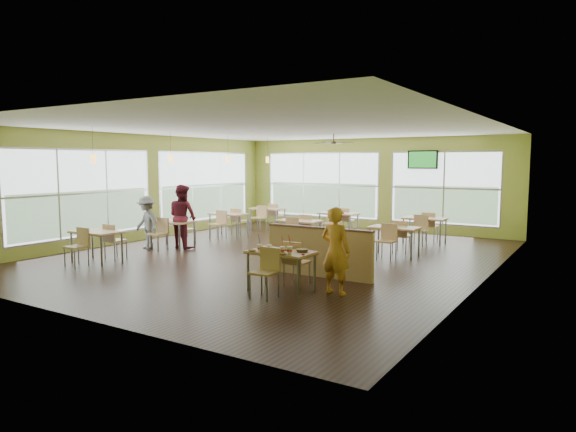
% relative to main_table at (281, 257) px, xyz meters
% --- Properties ---
extents(room, '(12.00, 12.04, 3.20)m').
position_rel_main_table_xyz_m(room, '(-2.00, 3.00, 0.97)').
color(room, black).
rests_on(room, ground).
extents(window_bays, '(9.24, 10.24, 2.38)m').
position_rel_main_table_xyz_m(window_bays, '(-4.65, 6.08, 0.85)').
color(window_bays, white).
rests_on(window_bays, room).
extents(main_table, '(1.22, 1.52, 0.87)m').
position_rel_main_table_xyz_m(main_table, '(0.00, 0.00, 0.00)').
color(main_table, tan).
rests_on(main_table, floor).
extents(half_wall_divider, '(2.40, 0.14, 1.04)m').
position_rel_main_table_xyz_m(half_wall_divider, '(0.00, 1.45, -0.11)').
color(half_wall_divider, tan).
rests_on(half_wall_divider, floor).
extents(dining_tables, '(6.92, 8.72, 0.87)m').
position_rel_main_table_xyz_m(dining_tables, '(-3.05, 4.71, -0.00)').
color(dining_tables, tan).
rests_on(dining_tables, floor).
extents(pendant_lights, '(0.11, 7.31, 0.86)m').
position_rel_main_table_xyz_m(pendant_lights, '(-5.20, 3.68, 1.82)').
color(pendant_lights, '#2D2119').
rests_on(pendant_lights, ceiling).
extents(ceiling_fan, '(1.25, 1.25, 0.29)m').
position_rel_main_table_xyz_m(ceiling_fan, '(-2.00, 6.00, 2.32)').
color(ceiling_fan, '#2D2119').
rests_on(ceiling_fan, ceiling).
extents(tv_backwall, '(1.00, 0.07, 0.60)m').
position_rel_main_table_xyz_m(tv_backwall, '(-0.20, 8.90, 1.82)').
color(tv_backwall, black).
rests_on(tv_backwall, wall_back).
extents(man_plaid, '(0.61, 0.43, 1.58)m').
position_rel_main_table_xyz_m(man_plaid, '(0.92, 0.37, 0.16)').
color(man_plaid, orange).
rests_on(man_plaid, floor).
extents(patron_maroon, '(0.94, 0.78, 1.76)m').
position_rel_main_table_xyz_m(patron_maroon, '(-4.88, 2.57, 0.25)').
color(patron_maroon, maroon).
rests_on(patron_maroon, floor).
extents(patron_grey, '(1.04, 0.75, 1.45)m').
position_rel_main_table_xyz_m(patron_grey, '(-5.66, 1.99, 0.10)').
color(patron_grey, slate).
rests_on(patron_grey, floor).
extents(cup_blue, '(0.09, 0.09, 0.34)m').
position_rel_main_table_xyz_m(cup_blue, '(-0.32, -0.24, 0.19)').
color(cup_blue, white).
rests_on(cup_blue, main_table).
extents(cup_yellow, '(0.10, 0.10, 0.34)m').
position_rel_main_table_xyz_m(cup_yellow, '(-0.13, -0.19, 0.19)').
color(cup_yellow, white).
rests_on(cup_yellow, main_table).
extents(cup_red_near, '(0.10, 0.10, 0.35)m').
position_rel_main_table_xyz_m(cup_red_near, '(0.18, -0.24, 0.19)').
color(cup_red_near, white).
rests_on(cup_red_near, main_table).
extents(cup_red_far, '(0.10, 0.10, 0.38)m').
position_rel_main_table_xyz_m(cup_red_far, '(0.30, -0.19, 0.19)').
color(cup_red_far, white).
rests_on(cup_red_far, main_table).
extents(food_basket, '(0.23, 0.23, 0.05)m').
position_rel_main_table_xyz_m(food_basket, '(0.37, 0.12, 0.15)').
color(food_basket, black).
rests_on(food_basket, main_table).
extents(ketchup_cup, '(0.05, 0.05, 0.02)m').
position_rel_main_table_xyz_m(ketchup_cup, '(0.54, -0.13, 0.13)').
color(ketchup_cup, maroon).
rests_on(ketchup_cup, main_table).
extents(wrapper_left, '(0.16, 0.14, 0.04)m').
position_rel_main_table_xyz_m(wrapper_left, '(-0.43, -0.30, 0.14)').
color(wrapper_left, tan).
rests_on(wrapper_left, main_table).
extents(wrapper_mid, '(0.22, 0.20, 0.05)m').
position_rel_main_table_xyz_m(wrapper_mid, '(-0.01, 0.08, 0.14)').
color(wrapper_mid, tan).
rests_on(wrapper_mid, main_table).
extents(wrapper_right, '(0.18, 0.17, 0.04)m').
position_rel_main_table_xyz_m(wrapper_right, '(0.23, -0.30, 0.14)').
color(wrapper_right, tan).
rests_on(wrapper_right, main_table).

